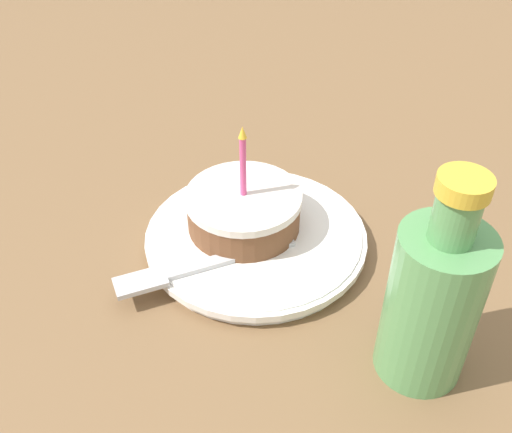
{
  "coord_description": "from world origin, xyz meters",
  "views": [
    {
      "loc": [
        0.11,
        0.44,
        0.39
      ],
      "look_at": [
        0.03,
        0.02,
        0.04
      ],
      "focal_mm": 42.0,
      "sensor_mm": 36.0,
      "label": 1
    }
  ],
  "objects": [
    {
      "name": "ground_plane",
      "position": [
        0.0,
        0.0,
        -0.02
      ],
      "size": [
        2.4,
        2.4,
        0.04
      ],
      "color": "brown",
      "rests_on": "ground"
    },
    {
      "name": "plate",
      "position": [
        0.03,
        0.02,
        0.01
      ],
      "size": [
        0.21,
        0.21,
        0.02
      ],
      "color": "white",
      "rests_on": "ground_plane"
    },
    {
      "name": "cake_slice",
      "position": [
        0.04,
        0.01,
        0.04
      ],
      "size": [
        0.11,
        0.11,
        0.11
      ],
      "color": "brown",
      "rests_on": "plate"
    },
    {
      "name": "fork",
      "position": [
        0.09,
        0.06,
        0.02
      ],
      "size": [
        0.17,
        0.05,
        0.0
      ],
      "color": "silver",
      "rests_on": "plate"
    },
    {
      "name": "bottle",
      "position": [
        -0.07,
        0.18,
        0.07
      ],
      "size": [
        0.07,
        0.07,
        0.18
      ],
      "color": "#599959",
      "rests_on": "ground_plane"
    }
  ]
}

